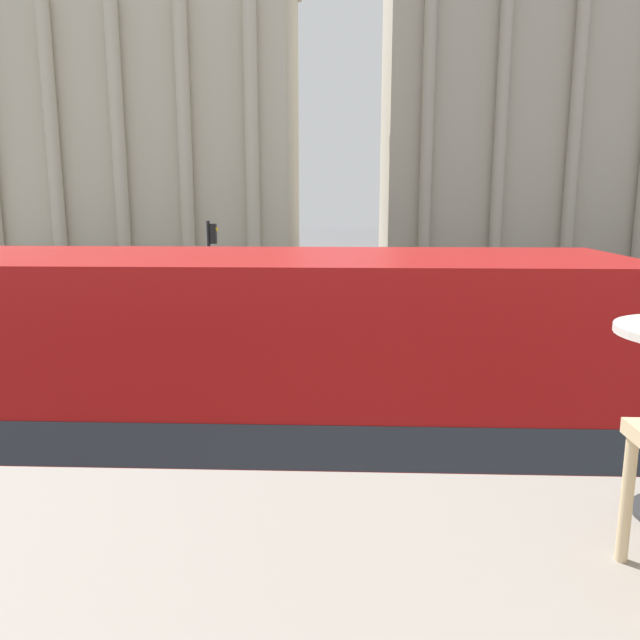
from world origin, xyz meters
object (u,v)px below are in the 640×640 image
Objects in this scene: pedestrian_black at (115,338)px; double_decker_bus at (160,412)px; plaza_building_left at (146,121)px; traffic_light_mid at (211,260)px; pedestrian_red at (522,270)px; pedestrian_yellow at (409,303)px; pedestrian_grey at (260,321)px; car_silver at (303,300)px; plaza_building_right at (547,99)px.

double_decker_bus is at bearing -15.06° from pedestrian_black.
traffic_light_mid is (10.46, -26.76, -7.92)m from plaza_building_left.
pedestrian_red is (24.64, -15.32, -9.54)m from plaza_building_left.
pedestrian_yellow is at bearing 6.24° from traffic_light_mid.
plaza_building_left is at bearing -70.11° from pedestrian_yellow.
pedestrian_yellow is 0.97× the size of pedestrian_black.
traffic_light_mid is 2.39× the size of pedestrian_grey.
double_decker_bus is 2.43× the size of car_silver.
plaza_building_right is at bearing 17.14° from pedestrian_red.
pedestrian_grey is at bearing 22.35° from pedestrian_yellow.
plaza_building_left is at bearing 111.35° from traffic_light_mid.
pedestrian_yellow is at bearing 88.07° from pedestrian_black.
car_silver is (-18.41, -30.57, -12.09)m from plaza_building_right.
traffic_light_mid is 3.94m from pedestrian_grey.
plaza_building_right is 37.36m from pedestrian_yellow.
pedestrian_black reaches higher than pedestrian_red.
traffic_light_mid is 4.41m from car_silver.
pedestrian_red is (11.54, 26.66, -1.35)m from double_decker_bus.
plaza_building_left reaches higher than traffic_light_mid.
pedestrian_yellow is (-7.08, -10.67, -0.01)m from pedestrian_red.
pedestrian_black is at bearing -105.20° from traffic_light_mid.
plaza_building_left is 14.05× the size of pedestrian_red.
pedestrian_grey is (2.09, -2.93, -1.62)m from traffic_light_mid.
plaza_building_right is at bearing -93.20° from car_silver.
plaza_building_right is 25.79m from pedestrian_red.
pedestrian_red is at bearing 38.91° from traffic_light_mid.
plaza_building_right is at bearing 64.44° from double_decker_bus.
pedestrian_yellow is (7.10, 0.78, -1.63)m from traffic_light_mid.
pedestrian_grey is (-19.39, -36.08, -11.85)m from plaza_building_right.
pedestrian_black is at bearing -74.54° from plaza_building_left.
pedestrian_black is (-15.69, -17.02, 0.01)m from pedestrian_red.
double_decker_bus is at bearing -72.68° from plaza_building_left.
pedestrian_grey is (-12.09, -14.37, 0.00)m from pedestrian_red.
double_decker_bus is at bearing 60.26° from pedestrian_yellow.
pedestrian_red is 1.00× the size of pedestrian_grey.
car_silver is 2.60× the size of pedestrian_yellow.
plaza_building_right reaches higher than car_silver.
plaza_building_left is 29.38m from car_silver.
pedestrian_black is 4.47m from pedestrian_grey.
traffic_light_mid is 2.36× the size of pedestrian_black.
pedestrian_yellow is (17.56, -25.98, -9.55)m from plaza_building_left.
car_silver is 2.56× the size of pedestrian_red.
pedestrian_black reaches higher than pedestrian_grey.
plaza_building_left is 5.87× the size of traffic_light_mid.
pedestrian_red reaches higher than car_silver.
double_decker_bus is 29.08m from pedestrian_red.
pedestrian_black is at bearing 109.01° from double_decker_bus.
pedestrian_red is (14.18, 11.44, -1.62)m from traffic_light_mid.
car_silver is at bearing -121.06° from plaza_building_right.
traffic_light_mid is at bearing -68.65° from plaza_building_left.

